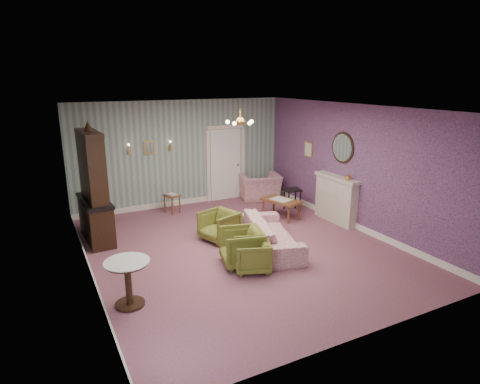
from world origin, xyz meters
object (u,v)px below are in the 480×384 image
olive_chair_c (219,224)px  dresser (93,184)px  coffee_table (281,209)px  sofa_chintz (272,229)px  wingback_chair (260,182)px  olive_chair_a (252,254)px  olive_chair_b (242,245)px  side_table_black (292,200)px  pedestal_table (128,283)px  fireplace (336,199)px

olive_chair_c → dresser: bearing=-135.6°
dresser → coffee_table: 4.56m
sofa_chintz → wingback_chair: 3.65m
olive_chair_a → olive_chair_c: olive_chair_c is taller
olive_chair_b → coffee_table: olive_chair_b is taller
olive_chair_a → side_table_black: 3.73m
olive_chair_a → dresser: bearing=-120.1°
wingback_chair → pedestal_table: wingback_chair is taller
dresser → side_table_black: 5.08m
olive_chair_a → dresser: 3.82m
wingback_chair → fireplace: size_ratio=0.82×
olive_chair_a → fireplace: bearing=135.7°
olive_chair_c → olive_chair_b: bearing=-23.5°
dresser → coffee_table: dresser is taller
sofa_chintz → side_table_black: bearing=-27.8°
fireplace → pedestal_table: (-5.44, -1.61, -0.20)m
side_table_black → sofa_chintz: bearing=-133.8°
olive_chair_c → side_table_black: bearing=92.4°
wingback_chair → side_table_black: (0.20, -1.41, -0.19)m
olive_chair_b → wingback_chair: (2.51, 3.70, 0.11)m
side_table_black → pedestal_table: pedestal_table is taller
sofa_chintz → olive_chair_a: bearing=146.3°
sofa_chintz → fireplace: size_ratio=1.55×
dresser → olive_chair_c: bearing=-30.2°
olive_chair_b → side_table_black: size_ratio=1.27×
olive_chair_c → pedestal_table: 3.00m
coffee_table → sofa_chintz: bearing=-128.6°
fireplace → side_table_black: bearing=112.1°
coffee_table → wingback_chair: bearing=77.7°
wingback_chair → fireplace: bearing=119.0°
sofa_chintz → coffee_table: sofa_chintz is taller
sofa_chintz → dresser: 3.93m
olive_chair_a → wingback_chair: bearing=169.7°
olive_chair_b → wingback_chair: 4.47m
sofa_chintz → dresser: (-3.18, 2.15, 0.85)m
coffee_table → olive_chair_c: bearing=-163.1°
olive_chair_a → coffee_table: olive_chair_a is taller
olive_chair_c → sofa_chintz: sofa_chintz is taller
olive_chair_c → pedestal_table: bearing=-70.5°
coffee_table → olive_chair_b: bearing=-137.8°
coffee_table → side_table_black: size_ratio=1.59×
dresser → pedestal_table: size_ratio=3.34×
sofa_chintz → pedestal_table: size_ratio=2.83×
olive_chair_a → olive_chair_b: olive_chair_b is taller
olive_chair_c → coffee_table: olive_chair_c is taller
coffee_table → olive_chair_a: bearing=-132.7°
olive_chair_b → olive_chair_c: olive_chair_b is taller
olive_chair_b → olive_chair_c: bearing=-171.7°
olive_chair_a → sofa_chintz: 1.15m
wingback_chair → dresser: bearing=27.7°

